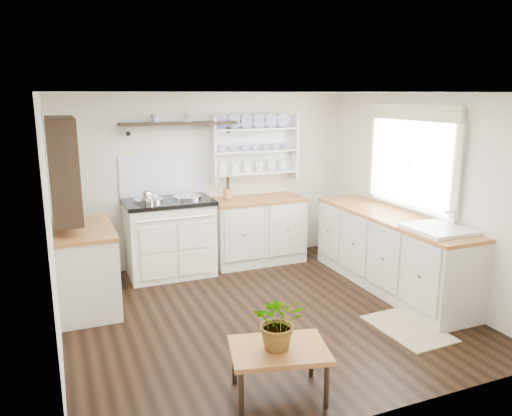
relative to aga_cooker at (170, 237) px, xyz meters
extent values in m
cube|color=black|center=(0.63, -1.57, -0.50)|extent=(4.00, 3.80, 0.01)
cube|color=beige|center=(0.63, 0.33, 0.65)|extent=(4.00, 0.02, 2.30)
cube|color=beige|center=(2.63, -1.57, 0.65)|extent=(0.02, 3.80, 2.30)
cube|color=beige|center=(-1.37, -1.57, 0.65)|extent=(0.02, 3.80, 2.30)
cube|color=white|center=(0.63, -1.57, 1.80)|extent=(4.00, 3.80, 0.01)
cube|color=white|center=(2.59, -1.42, 1.00)|extent=(0.04, 1.40, 1.00)
cube|color=white|center=(2.57, -1.42, 1.00)|extent=(0.02, 1.50, 1.10)
cube|color=beige|center=(2.55, -1.42, 1.58)|extent=(0.04, 1.55, 0.18)
cube|color=white|center=(0.00, 0.00, -0.03)|extent=(1.06, 0.69, 0.94)
cube|color=black|center=(0.00, 0.00, 0.46)|extent=(1.10, 0.73, 0.05)
cylinder|color=silver|center=(-0.24, 0.00, 0.50)|extent=(0.36, 0.36, 0.03)
cylinder|color=silver|center=(0.24, 0.00, 0.50)|extent=(0.36, 0.36, 0.03)
cylinder|color=silver|center=(0.00, -0.39, 0.33)|extent=(0.96, 0.02, 0.02)
cube|color=beige|center=(1.23, 0.03, -0.06)|extent=(1.25, 0.60, 0.88)
cube|color=brown|center=(1.23, 0.03, 0.38)|extent=(1.27, 0.63, 0.04)
cube|color=beige|center=(2.33, -1.47, -0.06)|extent=(0.60, 2.40, 0.88)
cube|color=brown|center=(2.33, -1.47, 0.38)|extent=(0.62, 2.43, 0.04)
cube|color=white|center=(2.33, -2.22, 0.30)|extent=(0.55, 0.60, 0.28)
cylinder|color=silver|center=(2.53, -2.22, 0.50)|extent=(0.02, 0.02, 0.22)
cube|color=beige|center=(-1.07, -0.67, -0.06)|extent=(0.60, 1.10, 0.88)
cube|color=brown|center=(-1.07, -0.67, 0.38)|extent=(0.62, 1.13, 0.04)
cube|color=white|center=(1.28, 0.31, 1.05)|extent=(1.20, 0.03, 0.90)
cube|color=white|center=(1.28, 0.22, 1.05)|extent=(1.20, 0.22, 0.02)
cylinder|color=navy|center=(1.28, 0.23, 1.32)|extent=(0.20, 0.02, 0.20)
cube|color=black|center=(0.23, 0.20, 1.42)|extent=(1.50, 0.24, 0.04)
cone|color=black|center=(-0.42, 0.27, 1.31)|extent=(0.06, 0.20, 0.06)
cone|color=black|center=(0.88, 0.27, 1.31)|extent=(0.06, 0.20, 0.06)
cube|color=black|center=(-1.21, -0.67, 1.05)|extent=(0.28, 0.80, 1.05)
cylinder|color=#A9723E|center=(0.83, 0.11, 0.48)|extent=(0.12, 0.12, 0.13)
cube|color=brown|center=(0.16, -2.97, -0.12)|extent=(0.84, 0.68, 0.04)
cylinder|color=black|center=(-0.20, -3.10, -0.32)|extent=(0.04, 0.04, 0.36)
cylinder|color=black|center=(-0.10, -2.69, -0.32)|extent=(0.04, 0.04, 0.36)
cylinder|color=black|center=(0.43, -3.25, -0.32)|extent=(0.04, 0.04, 0.36)
cylinder|color=black|center=(0.52, -2.84, -0.32)|extent=(0.04, 0.04, 0.36)
imported|color=#3F7233|center=(0.16, -2.97, 0.12)|extent=(0.49, 0.47, 0.44)
cube|color=#8A7250|center=(1.82, -2.46, -0.49)|extent=(0.59, 0.87, 0.02)
camera|label=1|loc=(-1.32, -6.11, 1.79)|focal=35.00mm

